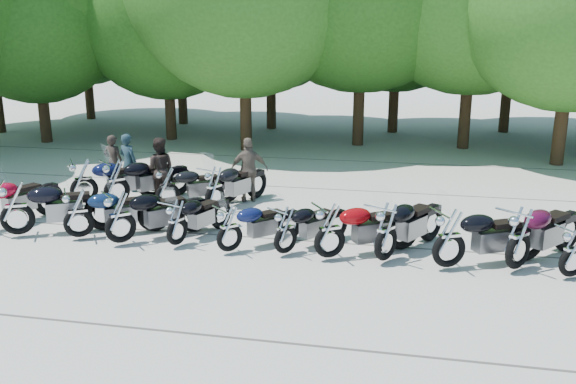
% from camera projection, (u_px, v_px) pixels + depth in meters
% --- Properties ---
extents(ground, '(90.00, 90.00, 0.00)m').
position_uv_depth(ground, '(273.00, 265.00, 12.11)').
color(ground, '#A19E92').
rests_on(ground, ground).
extents(tree_1, '(6.97, 6.97, 8.55)m').
position_uv_depth(tree_1, '(34.00, 14.00, 23.69)').
color(tree_1, '#3A2614').
rests_on(tree_1, ground).
extents(tree_2, '(7.31, 7.31, 8.97)m').
position_uv_depth(tree_2, '(165.00, 7.00, 24.24)').
color(tree_2, '#3A2614').
rests_on(tree_2, ground).
extents(tree_9, '(7.59, 7.59, 9.32)m').
position_uv_depth(tree_9, '(82.00, 7.00, 29.86)').
color(tree_9, '#3A2614').
rests_on(tree_9, ground).
extents(tree_10, '(7.78, 7.78, 9.55)m').
position_uv_depth(tree_10, '(178.00, 2.00, 28.25)').
color(tree_10, '#3A2614').
rests_on(tree_10, ground).
extents(tree_11, '(7.56, 7.56, 9.28)m').
position_uv_depth(tree_11, '(271.00, 5.00, 26.92)').
color(tree_11, '#3A2614').
rests_on(tree_11, ground).
extents(motorcycle_1, '(2.63, 1.87, 1.45)m').
position_uv_depth(motorcycle_1, '(16.00, 207.00, 13.49)').
color(motorcycle_1, black).
rests_on(motorcycle_1, ground).
extents(motorcycle_2, '(2.31, 1.82, 1.30)m').
position_uv_depth(motorcycle_2, '(78.00, 212.00, 13.36)').
color(motorcycle_2, '#0C1B39').
rests_on(motorcycle_2, ground).
extents(motorcycle_3, '(2.22, 2.19, 1.35)m').
position_uv_depth(motorcycle_3, '(120.00, 216.00, 13.00)').
color(motorcycle_3, black).
rests_on(motorcycle_3, ground).
extents(motorcycle_4, '(1.33, 2.15, 1.17)m').
position_uv_depth(motorcycle_4, '(176.00, 221.00, 12.93)').
color(motorcycle_4, black).
rests_on(motorcycle_4, ground).
extents(motorcycle_5, '(1.90, 1.91, 1.17)m').
position_uv_depth(motorcycle_5, '(229.00, 227.00, 12.55)').
color(motorcycle_5, '#0D133A').
rests_on(motorcycle_5, ground).
extents(motorcycle_6, '(1.75, 2.02, 1.17)m').
position_uv_depth(motorcycle_6, '(285.00, 229.00, 12.44)').
color(motorcycle_6, black).
rests_on(motorcycle_6, ground).
extents(motorcycle_7, '(2.37, 1.90, 1.34)m').
position_uv_depth(motorcycle_7, '(330.00, 229.00, 12.16)').
color(motorcycle_7, maroon).
rests_on(motorcycle_7, ground).
extents(motorcycle_8, '(1.91, 2.50, 1.39)m').
position_uv_depth(motorcycle_8, '(386.00, 230.00, 12.01)').
color(motorcycle_8, black).
rests_on(motorcycle_8, ground).
extents(motorcycle_9, '(2.51, 1.80, 1.38)m').
position_uv_depth(motorcycle_9, '(450.00, 237.00, 11.66)').
color(motorcycle_9, black).
rests_on(motorcycle_9, ground).
extents(motorcycle_10, '(2.27, 2.46, 1.45)m').
position_uv_depth(motorcycle_10, '(519.00, 236.00, 11.57)').
color(motorcycle_10, '#3A071F').
rests_on(motorcycle_10, ground).
extents(motorcycle_11, '(2.11, 1.59, 1.17)m').
position_uv_depth(motorcycle_11, '(574.00, 250.00, 11.26)').
color(motorcycle_11, black).
rests_on(motorcycle_11, ground).
extents(motorcycle_13, '(2.48, 2.01, 1.40)m').
position_uv_depth(motorcycle_13, '(83.00, 180.00, 15.95)').
color(motorcycle_13, black).
rests_on(motorcycle_13, ground).
extents(motorcycle_14, '(2.19, 2.42, 1.42)m').
position_uv_depth(motorcycle_14, '(116.00, 181.00, 15.82)').
color(motorcycle_14, black).
rests_on(motorcycle_14, ground).
extents(motorcycle_15, '(2.19, 1.69, 1.22)m').
position_uv_depth(motorcycle_15, '(168.00, 186.00, 15.71)').
color(motorcycle_15, black).
rests_on(motorcycle_15, ground).
extents(motorcycle_16, '(1.63, 2.47, 1.34)m').
position_uv_depth(motorcycle_16, '(214.00, 187.00, 15.32)').
color(motorcycle_16, black).
rests_on(motorcycle_16, ground).
extents(rider_0, '(0.61, 0.42, 1.60)m').
position_uv_depth(rider_0, '(114.00, 162.00, 17.58)').
color(rider_0, black).
rests_on(rider_0, ground).
extents(rider_1, '(0.97, 0.83, 1.72)m').
position_uv_depth(rider_1, '(159.00, 169.00, 16.45)').
color(rider_1, black).
rests_on(rider_1, ground).
extents(rider_2, '(1.11, 0.75, 1.74)m').
position_uv_depth(rider_2, '(249.00, 170.00, 16.28)').
color(rider_2, brown).
rests_on(rider_2, ground).
extents(rider_3, '(0.71, 0.59, 1.67)m').
position_uv_depth(rider_3, '(128.00, 163.00, 17.33)').
color(rider_3, '#1A2D36').
rests_on(rider_3, ground).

